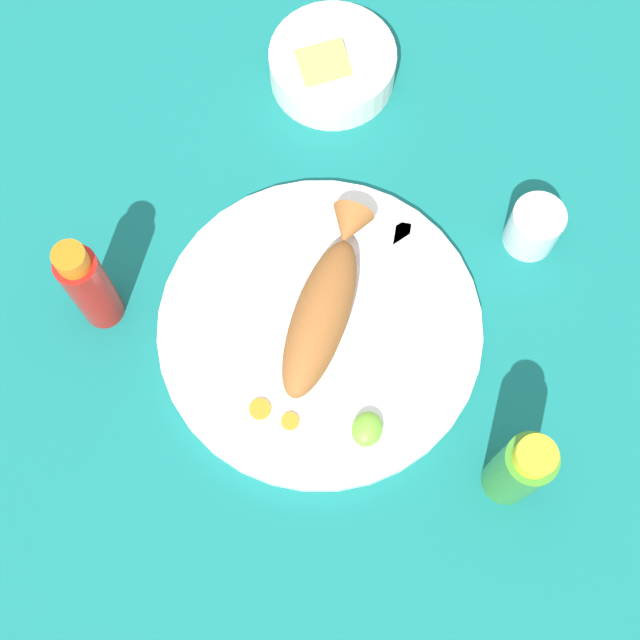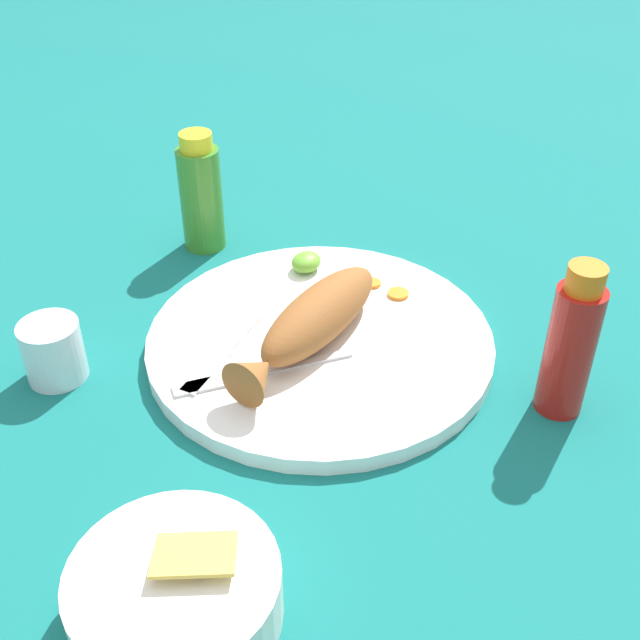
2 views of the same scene
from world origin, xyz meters
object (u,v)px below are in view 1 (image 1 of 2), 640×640
Objects in this scene: salt_cup at (533,229)px; fork_far at (394,285)px; fork_near at (361,258)px; hot_sauce_bottle_red at (89,286)px; main_plate at (320,328)px; hot_sauce_bottle_green at (520,469)px; fried_fish at (324,305)px; guacamole_bowl at (332,64)px.

fork_far is at bearing -51.11° from salt_cup.
hot_sauce_bottle_red is (0.14, -0.27, 0.06)m from fork_near.
main_plate is 0.10m from fork_near.
fork_near is (-0.09, 0.02, 0.01)m from main_plate.
hot_sauce_bottle_green reaches higher than fork_far.
hot_sauce_bottle_red reaches higher than main_plate.
fried_fish reaches higher than salt_cup.
guacamole_bowl reaches higher than fork_near.
fork_far is 1.15× the size of hot_sauce_bottle_red.
salt_cup is (-0.09, 0.18, 0.01)m from fork_near.
main_plate is 0.27m from salt_cup.
fried_fish is 1.52× the size of hot_sauce_bottle_green.
hot_sauce_bottle_green is 0.55m from guacamole_bowl.
hot_sauce_bottle_red is 1.02× the size of guacamole_bowl.
hot_sauce_bottle_green is at bearing 36.47° from guacamole_bowl.
hot_sauce_bottle_green is (0.20, 0.22, 0.05)m from fork_near.
salt_cup reaches higher than fork_near.
hot_sauce_bottle_green is (0.11, 0.24, 0.06)m from main_plate.
fork_near is at bearing 165.87° from fried_fish.
hot_sauce_bottle_green is 0.97× the size of guacamole_bowl.
hot_sauce_bottle_green is at bearing 66.13° from main_plate.
main_plate is 0.10m from fork_far.
guacamole_bowl is at bearing 156.40° from hot_sauce_bottle_red.
guacamole_bowl is (-0.38, 0.16, -0.05)m from hot_sauce_bottle_red.
hot_sauce_bottle_red is (0.12, -0.31, 0.06)m from fork_far.
hot_sauce_bottle_green reaches higher than main_plate.
guacamole_bowl is (-0.33, -0.08, 0.02)m from main_plate.
salt_cup is (-0.23, 0.45, -0.05)m from hot_sauce_bottle_red.
fried_fish is at bearing -51.07° from salt_cup.
hot_sauce_bottle_red reaches higher than hot_sauce_bottle_green.
salt_cup is at bearing -25.60° from fork_near.
main_plate is at bearing -48.50° from salt_cup.
fork_far is at bearing 130.54° from fried_fish.
hot_sauce_bottle_green is at bearing 64.50° from fried_fish.
hot_sauce_bottle_green is at bearing 7.34° from salt_cup.
fork_far is at bearing 29.86° from guacamole_bowl.
fried_fish is 3.61× the size of salt_cup.
hot_sauce_bottle_red is at bearing -97.11° from hot_sauce_bottle_green.
salt_cup is at bearing 131.50° from main_plate.
guacamole_bowl reaches higher than fork_far.
salt_cup is at bearing 116.74° from hot_sauce_bottle_red.
guacamole_bowl is (-0.44, -0.32, -0.04)m from hot_sauce_bottle_green.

